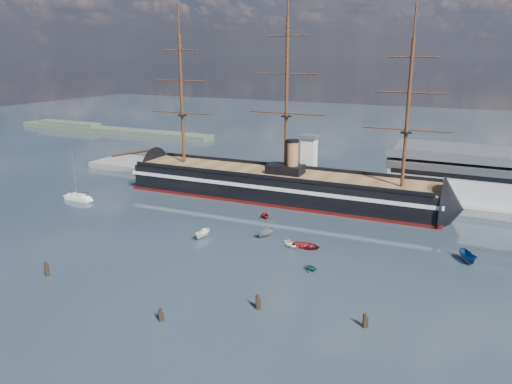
% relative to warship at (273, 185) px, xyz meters
% --- Properties ---
extents(ground, '(600.00, 600.00, 0.00)m').
position_rel_warship_xyz_m(ground, '(2.89, -20.00, -4.04)').
color(ground, '#1F2C33').
rests_on(ground, ground).
extents(quay, '(180.00, 18.00, 2.00)m').
position_rel_warship_xyz_m(quay, '(12.89, 16.00, -4.04)').
color(quay, slate).
rests_on(quay, ground).
extents(warehouse, '(63.00, 21.00, 11.60)m').
position_rel_warship_xyz_m(warehouse, '(60.89, 20.00, 3.95)').
color(warehouse, '#B7BABC').
rests_on(warehouse, ground).
extents(quay_tower, '(5.00, 5.00, 15.00)m').
position_rel_warship_xyz_m(quay_tower, '(5.89, 13.00, 5.72)').
color(quay_tower, silver).
rests_on(quay_tower, ground).
extents(shoreline, '(120.00, 10.00, 4.00)m').
position_rel_warship_xyz_m(shoreline, '(-136.34, 75.00, -2.59)').
color(shoreline, '#3F4C38').
rests_on(shoreline, ground).
extents(warship, '(113.10, 18.76, 53.94)m').
position_rel_warship_xyz_m(warship, '(0.00, 0.00, 0.00)').
color(warship, black).
rests_on(warship, ground).
extents(sailboat, '(8.50, 2.75, 13.48)m').
position_rel_warship_xyz_m(sailboat, '(-48.96, -26.17, -3.18)').
color(sailboat, silver).
rests_on(sailboat, ground).
extents(motorboat_a, '(5.86, 2.45, 2.30)m').
position_rel_warship_xyz_m(motorboat_a, '(-1.22, -36.20, -4.04)').
color(motorboat_a, white).
rests_on(motorboat_a, ground).
extents(motorboat_b, '(1.62, 3.79, 1.75)m').
position_rel_warship_xyz_m(motorboat_b, '(22.10, -31.55, -4.04)').
color(motorboat_b, maroon).
rests_on(motorboat_b, ground).
extents(motorboat_c, '(5.71, 3.84, 2.15)m').
position_rel_warship_xyz_m(motorboat_c, '(11.29, -29.31, -4.04)').
color(motorboat_c, slate).
rests_on(motorboat_c, ground).
extents(motorboat_d, '(6.23, 5.74, 2.18)m').
position_rel_warship_xyz_m(motorboat_d, '(5.52, -17.21, -4.04)').
color(motorboat_d, maroon).
rests_on(motorboat_d, ground).
extents(motorboat_e, '(2.91, 3.24, 1.46)m').
position_rel_warship_xyz_m(motorboat_e, '(18.91, -32.24, -4.04)').
color(motorboat_e, silver).
rests_on(motorboat_e, ground).
extents(motorboat_f, '(7.04, 5.47, 2.68)m').
position_rel_warship_xyz_m(motorboat_f, '(53.67, -24.38, -4.04)').
color(motorboat_f, navy).
rests_on(motorboat_f, ground).
extents(motorboat_g, '(2.96, 4.97, 1.71)m').
position_rel_warship_xyz_m(motorboat_g, '(26.90, -42.08, -4.04)').
color(motorboat_g, '#145C44').
rests_on(motorboat_g, ground).
extents(piling_near_left, '(0.64, 0.64, 3.53)m').
position_rel_warship_xyz_m(piling_near_left, '(-16.85, -66.06, -4.04)').
color(piling_near_left, black).
rests_on(piling_near_left, ground).
extents(piling_near_mid, '(0.64, 0.64, 2.76)m').
position_rel_warship_xyz_m(piling_near_mid, '(12.16, -69.96, -4.04)').
color(piling_near_mid, black).
rests_on(piling_near_mid, ground).
extents(piling_near_right, '(0.64, 0.64, 3.23)m').
position_rel_warship_xyz_m(piling_near_right, '(24.15, -59.95, -4.04)').
color(piling_near_right, black).
rests_on(piling_near_right, ground).
extents(piling_far_right, '(0.64, 0.64, 3.05)m').
position_rel_warship_xyz_m(piling_far_right, '(41.28, -57.84, -4.04)').
color(piling_far_right, black).
rests_on(piling_far_right, ground).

